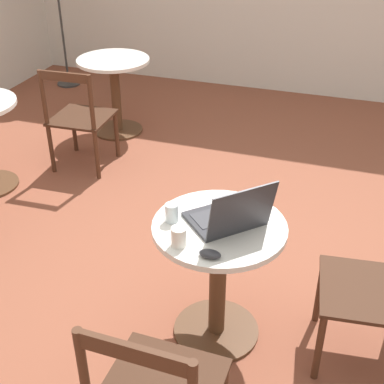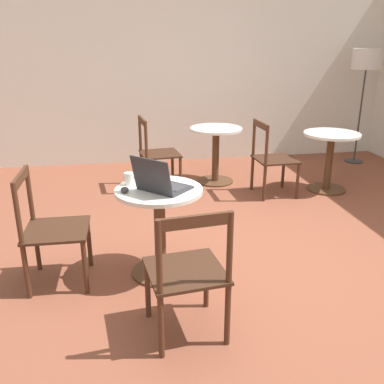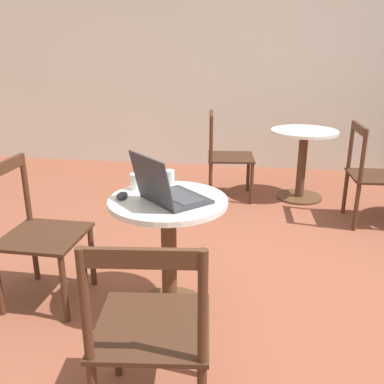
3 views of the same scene
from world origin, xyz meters
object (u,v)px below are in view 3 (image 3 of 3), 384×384
(cafe_table_near, at_px, (169,236))
(chair_near_left, at_px, (37,234))
(mouse, at_px, (122,195))
(mug, at_px, (137,182))
(cafe_table_far, at_px, (303,152))
(laptop, at_px, (169,192))
(chair_far_left, at_px, (226,156))
(chair_mid_left, at_px, (372,175))
(chair_near_front, at_px, (151,331))
(drinking_glass, at_px, (169,178))

(cafe_table_near, xyz_separation_m, chair_near_left, (-0.81, 0.01, -0.05))
(mouse, height_order, mug, mug)
(cafe_table_far, relative_size, laptop, 1.53)
(chair_far_left, bearing_deg, chair_near_left, -115.31)
(mug, bearing_deg, chair_mid_left, 41.06)
(chair_near_left, bearing_deg, cafe_table_near, -1.00)
(chair_near_front, xyz_separation_m, mouse, (-0.34, 0.75, 0.29))
(chair_near_front, relative_size, mug, 8.04)
(chair_mid_left, relative_size, mug, 8.04)
(laptop, bearing_deg, chair_near_front, -84.09)
(chair_far_left, xyz_separation_m, mouse, (-0.42, -2.10, 0.29))
(chair_near_front, height_order, drinking_glass, chair_near_front)
(cafe_table_far, distance_m, chair_far_left, 0.77)
(laptop, bearing_deg, mouse, 176.42)
(cafe_table_far, relative_size, chair_near_left, 0.81)
(cafe_table_near, distance_m, cafe_table_far, 2.35)
(cafe_table_near, relative_size, drinking_glass, 7.49)
(mug, xyz_separation_m, drinking_glass, (0.17, 0.10, 0.00))
(chair_near_left, bearing_deg, cafe_table_far, 51.04)
(laptop, relative_size, drinking_glass, 4.90)
(chair_far_left, distance_m, laptop, 2.15)
(cafe_table_near, relative_size, laptop, 1.53)
(laptop, bearing_deg, chair_far_left, 85.85)
(cafe_table_far, height_order, laptop, laptop)
(cafe_table_near, relative_size, cafe_table_far, 1.00)
(cafe_table_far, bearing_deg, mouse, -118.31)
(chair_far_left, xyz_separation_m, mug, (-0.38, -1.95, 0.32))
(chair_mid_left, xyz_separation_m, drinking_glass, (-1.51, -1.37, 0.32))
(cafe_table_far, distance_m, drinking_glass, 2.18)
(drinking_glass, bearing_deg, chair_mid_left, 42.12)
(cafe_table_far, bearing_deg, cafe_table_near, -113.25)
(cafe_table_far, height_order, mug, mug)
(laptop, bearing_deg, cafe_table_near, 106.98)
(cafe_table_near, distance_m, chair_far_left, 2.08)
(mouse, distance_m, mug, 0.17)
(chair_near_left, height_order, chair_mid_left, same)
(laptop, distance_m, mouse, 0.27)
(cafe_table_far, height_order, chair_near_front, chair_near_front)
(cafe_table_near, xyz_separation_m, mouse, (-0.25, -0.03, 0.24))
(cafe_table_near, xyz_separation_m, mug, (-0.21, 0.13, 0.27))
(mug, bearing_deg, chair_near_front, -71.72)
(chair_near_left, bearing_deg, chair_mid_left, 34.76)
(cafe_table_far, xyz_separation_m, chair_near_front, (-0.84, -2.94, -0.05))
(mouse, bearing_deg, chair_near_left, 175.73)
(chair_far_left, bearing_deg, laptop, -94.15)
(mouse, height_order, drinking_glass, drinking_glass)
(chair_near_front, bearing_deg, chair_near_left, 138.67)
(cafe_table_far, xyz_separation_m, chair_far_left, (-0.76, -0.09, -0.05))
(mouse, xyz_separation_m, mug, (0.04, 0.16, 0.03))
(chair_near_left, distance_m, chair_mid_left, 2.77)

